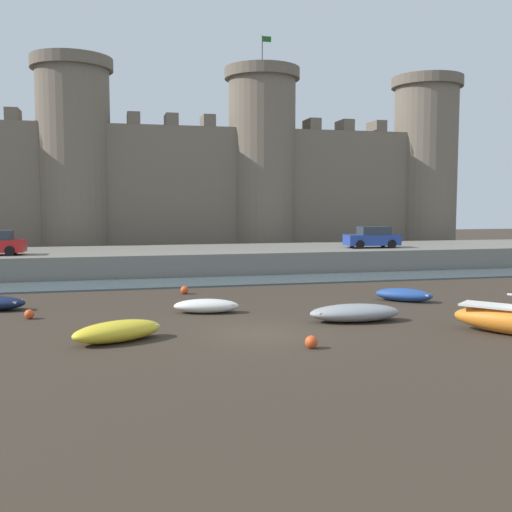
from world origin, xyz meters
The scene contains 12 objects.
ground_plane centered at (0.00, 0.00, 0.00)m, with size 160.00×160.00×0.00m, color #382D23.
water_channel centered at (0.00, 15.05, 0.05)m, with size 80.00×4.50×0.10m, color #47565B.
quay_road centered at (0.00, 22.30, 0.78)m, with size 62.95×10.00×1.56m, color slate.
castle centered at (0.00, 33.44, 7.75)m, with size 57.95×7.00×20.42m.
rowboat_near_channel_right centered at (8.85, 5.58, 0.34)m, with size 2.92×2.71×0.66m.
rowboat_midflat_left centered at (-1.35, 4.73, 0.33)m, with size 3.10×1.67×0.63m.
rowboat_foreground_centre centered at (-5.30, -0.12, 0.39)m, with size 3.60×2.60×0.75m.
rowboat_foreground_left centered at (4.39, 1.32, 0.38)m, with size 3.97×1.78×0.74m.
mooring_buoy_off_centre centered at (1.11, -2.69, 0.22)m, with size 0.45×0.45×0.45m, color #E04C1E.
mooring_buoy_mid_mud centered at (-8.94, 5.10, 0.21)m, with size 0.41×0.41×0.41m, color #E04C1E.
mooring_buoy_near_shore centered at (-1.64, 10.59, 0.22)m, with size 0.44×0.44×0.44m, color #E04C1E.
car_quay_centre_east centered at (13.89, 20.42, 2.34)m, with size 4.17×2.01×1.62m.
Camera 1 is at (-5.44, -21.74, 4.94)m, focal length 42.00 mm.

